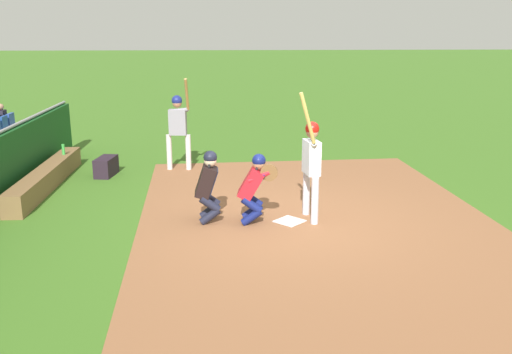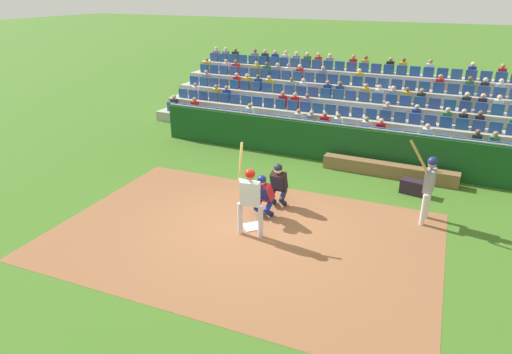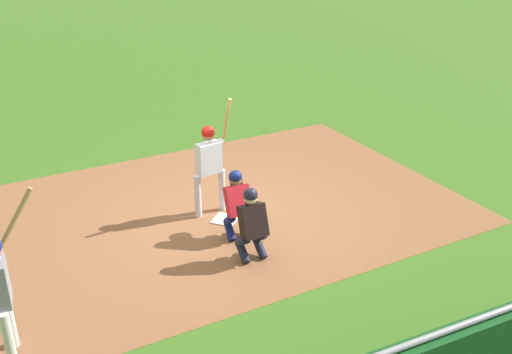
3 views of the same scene
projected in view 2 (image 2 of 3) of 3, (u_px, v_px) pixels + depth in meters
name	position (u px, v px, depth m)	size (l,w,h in m)	color
ground_plane	(252.00, 227.00, 11.72)	(160.00, 160.00, 0.00)	#3B671F
infield_dirt_patch	(243.00, 236.00, 11.30)	(9.37, 6.34, 0.01)	brown
home_plate_marker	(252.00, 226.00, 11.71)	(0.44, 0.44, 0.02)	white
batter_at_plate	(250.00, 195.00, 10.92)	(0.71, 0.43, 2.33)	silver
catcher_crouching	(263.00, 193.00, 11.96)	(0.49, 0.71, 1.26)	navy
home_plate_umpire	(278.00, 183.00, 12.59)	(0.47, 0.47, 1.31)	#1B1E30
dugout_wall	(320.00, 142.00, 16.08)	(12.66, 0.24, 1.41)	#12481A
dugout_bench	(388.00, 170.00, 14.79)	(4.32, 0.40, 0.44)	brown
water_bottle_on_bench	(431.00, 167.00, 14.12)	(0.07, 0.07, 0.25)	green
equipment_duffel_bag	(414.00, 187.00, 13.52)	(0.75, 0.36, 0.43)	black
on_deck_batter	(429.00, 182.00, 11.59)	(0.72, 0.61, 2.25)	silver
bleacher_stand	(354.00, 107.00, 20.07)	(16.92, 5.04, 2.89)	#A6A497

